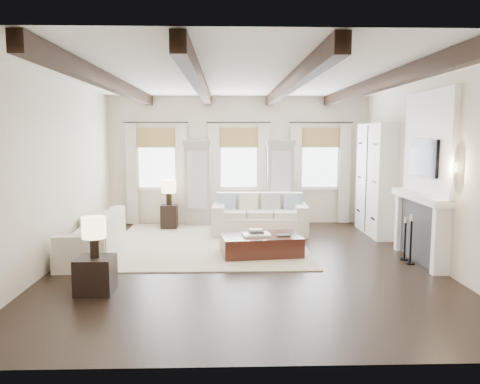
{
  "coord_description": "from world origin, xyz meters",
  "views": [
    {
      "loc": [
        -0.32,
        -8.05,
        2.24
      ],
      "look_at": [
        -0.05,
        0.88,
        1.15
      ],
      "focal_mm": 35.0,
      "sensor_mm": 36.0,
      "label": 1
    }
  ],
  "objects_px": {
    "sofa_left": "(96,241)",
    "side_table_back": "(169,217)",
    "ottoman": "(261,245)",
    "sofa_back": "(260,218)",
    "side_table_front": "(96,275)"
  },
  "relations": [
    {
      "from": "sofa_left",
      "to": "side_table_front",
      "type": "distance_m",
      "value": 1.91
    },
    {
      "from": "sofa_left",
      "to": "side_table_back",
      "type": "bearing_deg",
      "value": 69.9
    },
    {
      "from": "sofa_left",
      "to": "ottoman",
      "type": "distance_m",
      "value": 3.02
    },
    {
      "from": "sofa_back",
      "to": "side_table_back",
      "type": "bearing_deg",
      "value": 163.93
    },
    {
      "from": "sofa_left",
      "to": "ottoman",
      "type": "bearing_deg",
      "value": 3.5
    },
    {
      "from": "sofa_back",
      "to": "ottoman",
      "type": "xyz_separation_m",
      "value": [
        -0.12,
        -1.93,
        -0.17
      ]
    },
    {
      "from": "ottoman",
      "to": "side_table_back",
      "type": "height_order",
      "value": "side_table_back"
    },
    {
      "from": "sofa_back",
      "to": "ottoman",
      "type": "bearing_deg",
      "value": -93.55
    },
    {
      "from": "side_table_back",
      "to": "ottoman",
      "type": "bearing_deg",
      "value": -51.7
    },
    {
      "from": "sofa_left",
      "to": "ottoman",
      "type": "height_order",
      "value": "sofa_left"
    },
    {
      "from": "side_table_front",
      "to": "side_table_back",
      "type": "xyz_separation_m",
      "value": [
        0.5,
        4.58,
        0.03
      ]
    },
    {
      "from": "ottoman",
      "to": "side_table_front",
      "type": "distance_m",
      "value": 3.23
    },
    {
      "from": "sofa_left",
      "to": "side_table_back",
      "type": "distance_m",
      "value": 2.91
    },
    {
      "from": "ottoman",
      "to": "side_table_back",
      "type": "relative_size",
      "value": 2.5
    },
    {
      "from": "sofa_left",
      "to": "side_table_front",
      "type": "xyz_separation_m",
      "value": [
        0.5,
        -1.84,
        -0.08
      ]
    }
  ]
}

